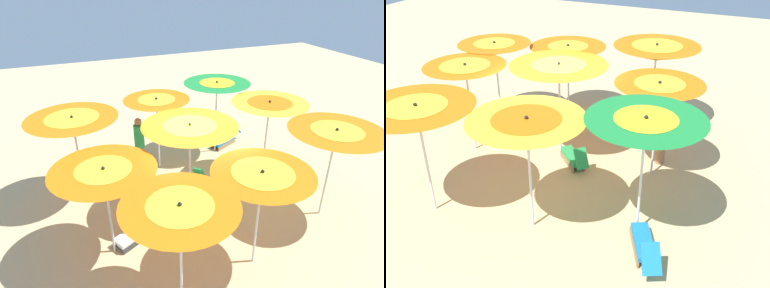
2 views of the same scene
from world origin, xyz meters
The scene contains 15 objects.
ground centered at (0.00, 0.00, -0.02)m, with size 34.90×34.90×0.04m, color #D1B57F.
beach_umbrella_0 centered at (-2.61, 1.79, 2.25)m, with size 2.10×2.10×2.48m.
beach_umbrella_1 centered at (-2.32, -0.28, 2.09)m, with size 1.92×1.92×2.32m.
beach_umbrella_2 centered at (-1.63, -2.64, 2.14)m, with size 2.25×2.25×2.40m.
beach_umbrella_3 centered at (-0.70, 2.46, 2.15)m, with size 2.12×2.12×2.39m.
beach_umbrella_4 centered at (-0.03, -0.18, 2.23)m, with size 2.25×2.25×2.44m.
beach_umbrella_5 centered at (0.74, -2.29, 1.94)m, with size 2.10×2.10×2.19m.
beach_umbrella_6 centered at (1.42, 2.82, 2.17)m, with size 2.20×2.20×2.40m.
beach_umbrella_7 centered at (2.15, 0.39, 2.08)m, with size 1.95×1.95×2.29m.
beach_umbrella_8 centered at (2.49, -1.37, 2.09)m, with size 1.97×1.97×2.31m.
lounger_0 centered at (0.54, -1.76, 0.21)m, with size 0.84×1.19×0.59m.
lounger_1 centered at (-0.51, 0.10, 0.21)m, with size 1.06×1.05×0.68m.
lounger_2 centered at (-2.92, 2.36, 0.21)m, with size 0.91×1.39×0.63m.
beachgoer_0 centered at (-2.37, -0.85, 0.91)m, with size 0.30×0.30×1.74m.
beach_ball centered at (0.95, -1.10, 0.15)m, with size 0.30×0.30×0.30m, color white.
Camera 1 is at (6.45, -2.79, 5.52)m, focal length 31.21 mm.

